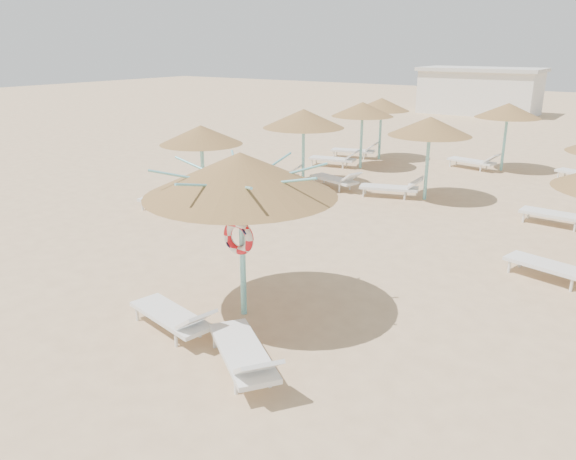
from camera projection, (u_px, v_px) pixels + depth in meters
The scene contains 6 objects.
ground at pixel (238, 319), 10.40m from camera, with size 120.00×120.00×0.00m, color tan.
main_palapa at pixel (240, 175), 9.77m from camera, with size 3.43×3.43×3.08m.
lounger_main_a at pixel (175, 316), 9.76m from camera, with size 2.03×0.98×0.71m.
lounger_main_b at pixel (245, 354), 8.52m from camera, with size 2.08×1.75×0.77m.
palapa_field at pixel (525, 135), 16.54m from camera, with size 19.35×13.78×2.72m.
service_hut at pixel (480, 91), 40.52m from camera, with size 8.40×4.40×3.25m.
Camera 1 is at (6.05, -7.19, 4.84)m, focal length 35.00 mm.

